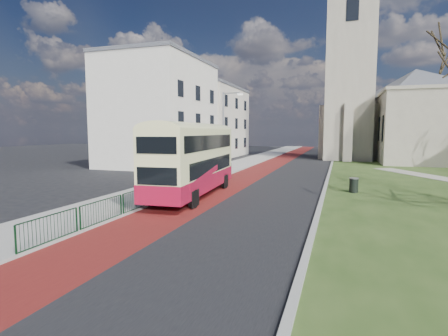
% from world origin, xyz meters
% --- Properties ---
extents(ground, '(160.00, 160.00, 0.00)m').
position_xyz_m(ground, '(0.00, 0.00, 0.00)').
color(ground, black).
rests_on(ground, ground).
extents(road_carriageway, '(9.00, 120.00, 0.01)m').
position_xyz_m(road_carriageway, '(1.50, 20.00, 0.01)').
color(road_carriageway, black).
rests_on(road_carriageway, ground).
extents(bus_lane, '(3.40, 120.00, 0.01)m').
position_xyz_m(bus_lane, '(-1.20, 20.00, 0.01)').
color(bus_lane, '#591414').
rests_on(bus_lane, ground).
extents(pavement_west, '(4.00, 120.00, 0.12)m').
position_xyz_m(pavement_west, '(-5.00, 20.00, 0.06)').
color(pavement_west, gray).
rests_on(pavement_west, ground).
extents(kerb_west, '(0.25, 120.00, 0.13)m').
position_xyz_m(kerb_west, '(-3.00, 20.00, 0.07)').
color(kerb_west, '#999993').
rests_on(kerb_west, ground).
extents(kerb_east, '(0.25, 80.00, 0.13)m').
position_xyz_m(kerb_east, '(6.10, 22.00, 0.07)').
color(kerb_east, '#999993').
rests_on(kerb_east, ground).
extents(pedestrian_railing, '(0.07, 24.00, 1.12)m').
position_xyz_m(pedestrian_railing, '(-2.95, 4.00, 0.55)').
color(pedestrian_railing, black).
rests_on(pedestrian_railing, ground).
extents(gothic_church, '(16.38, 18.00, 40.00)m').
position_xyz_m(gothic_church, '(12.56, 38.00, 13.13)').
color(gothic_church, gray).
rests_on(gothic_church, ground).
extents(street_block_near, '(10.30, 14.30, 13.00)m').
position_xyz_m(street_block_near, '(-14.00, 22.00, 6.51)').
color(street_block_near, silver).
rests_on(street_block_near, ground).
extents(street_block_far, '(10.30, 16.30, 11.50)m').
position_xyz_m(street_block_far, '(-14.00, 38.00, 5.76)').
color(street_block_far, beige).
rests_on(street_block_far, ground).
extents(streetlamp, '(2.13, 0.18, 8.00)m').
position_xyz_m(streetlamp, '(-4.35, 18.00, 4.59)').
color(streetlamp, gray).
rests_on(streetlamp, pavement_west).
extents(bus, '(3.25, 10.89, 4.49)m').
position_xyz_m(bus, '(-1.79, 3.95, 2.56)').
color(bus, maroon).
rests_on(bus, ground).
extents(litter_bin, '(0.78, 0.78, 1.00)m').
position_xyz_m(litter_bin, '(8.00, 8.48, 0.54)').
color(litter_bin, black).
rests_on(litter_bin, grass_green).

